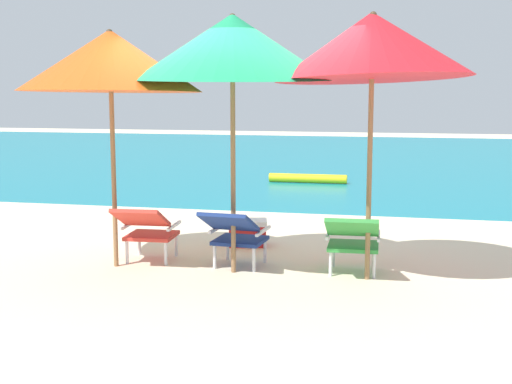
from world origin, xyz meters
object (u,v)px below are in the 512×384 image
(lounge_chair_left, at_px, (147,228))
(lounge_chair_center, at_px, (235,232))
(cooler_box, at_px, (248,232))
(lounge_chair_right, at_px, (353,238))
(beach_umbrella_left, at_px, (110,61))
(beach_umbrella_center, at_px, (232,47))
(beach_umbrella_right, at_px, (372,46))
(swim_buoy, at_px, (308,178))

(lounge_chair_left, distance_m, lounge_chair_center, 1.01)
(cooler_box, bearing_deg, lounge_chair_center, -83.40)
(lounge_chair_right, height_order, cooler_box, lounge_chair_right)
(beach_umbrella_left, distance_m, beach_umbrella_center, 1.32)
(lounge_chair_center, bearing_deg, beach_umbrella_right, -3.37)
(cooler_box, bearing_deg, beach_umbrella_center, -83.49)
(lounge_chair_left, xyz_separation_m, lounge_chair_right, (2.25, -0.04, 0.00))
(lounge_chair_right, xyz_separation_m, beach_umbrella_right, (0.16, -0.07, 1.92))
(lounge_chair_right, bearing_deg, lounge_chair_left, 178.90)
(cooler_box, bearing_deg, lounge_chair_left, -127.84)
(lounge_chair_center, bearing_deg, lounge_chair_right, -0.58)
(beach_umbrella_center, xyz_separation_m, cooler_box, (-0.14, 1.27, -2.16))
(lounge_chair_right, relative_size, beach_umbrella_left, 0.35)
(swim_buoy, xyz_separation_m, beach_umbrella_center, (0.26, -7.15, 2.22))
(beach_umbrella_center, bearing_deg, beach_umbrella_left, -178.79)
(beach_umbrella_left, bearing_deg, lounge_chair_center, 6.26)
(lounge_chair_center, xyz_separation_m, beach_umbrella_right, (1.40, -0.08, 1.92))
(swim_buoy, bearing_deg, beach_umbrella_right, -77.01)
(lounge_chair_left, xyz_separation_m, beach_umbrella_left, (-0.29, -0.17, 1.79))
(swim_buoy, relative_size, beach_umbrella_center, 0.60)
(swim_buoy, height_order, beach_umbrella_center, beach_umbrella_center)
(beach_umbrella_left, distance_m, beach_umbrella_right, 2.70)
(lounge_chair_right, distance_m, beach_umbrella_right, 1.92)
(beach_umbrella_center, bearing_deg, beach_umbrella_right, 1.33)
(lounge_chair_right, bearing_deg, beach_umbrella_right, -24.18)
(lounge_chair_left, bearing_deg, beach_umbrella_right, -2.69)
(lounge_chair_left, xyz_separation_m, beach_umbrella_right, (2.40, -0.11, 1.92))
(beach_umbrella_right, bearing_deg, lounge_chair_right, 155.82)
(beach_umbrella_left, bearing_deg, cooler_box, 48.03)
(beach_umbrella_right, bearing_deg, lounge_chair_center, 176.63)
(beach_umbrella_left, xyz_separation_m, beach_umbrella_center, (1.31, 0.03, 0.12))
(lounge_chair_center, xyz_separation_m, beach_umbrella_center, (0.01, -0.11, 1.92))
(swim_buoy, bearing_deg, cooler_box, -88.92)
(lounge_chair_right, xyz_separation_m, cooler_box, (-1.38, 1.17, -0.24))
(swim_buoy, relative_size, lounge_chair_right, 1.79)
(beach_umbrella_right, bearing_deg, cooler_box, 141.11)
(lounge_chair_left, height_order, cooler_box, lounge_chair_left)
(lounge_chair_left, relative_size, lounge_chair_right, 1.01)
(lounge_chair_left, relative_size, cooler_box, 1.71)
(lounge_chair_center, xyz_separation_m, cooler_box, (-0.13, 1.15, -0.24))
(swim_buoy, distance_m, beach_umbrella_center, 7.49)
(lounge_chair_left, bearing_deg, swim_buoy, 83.80)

